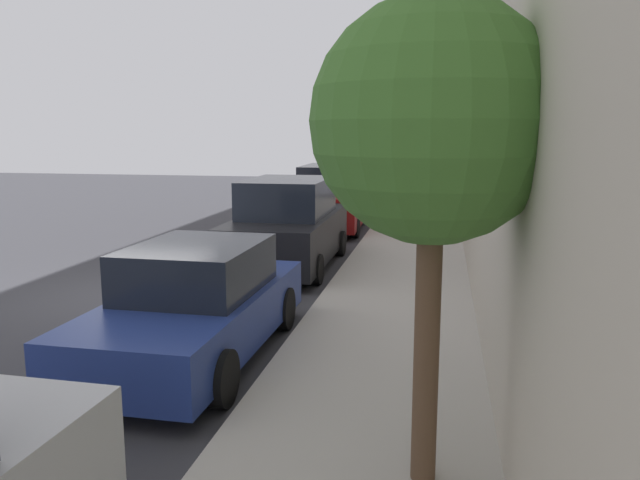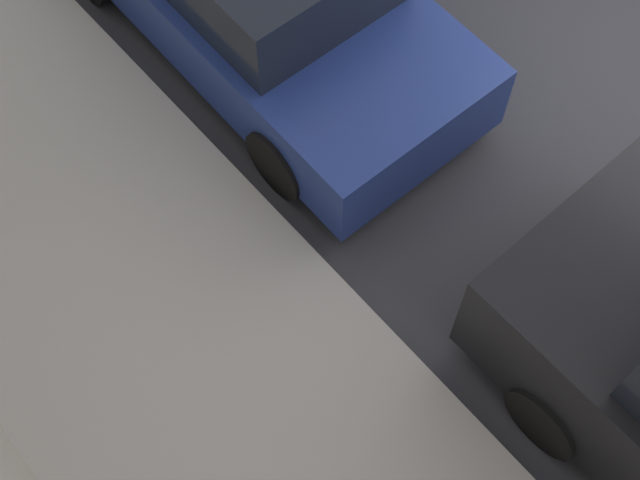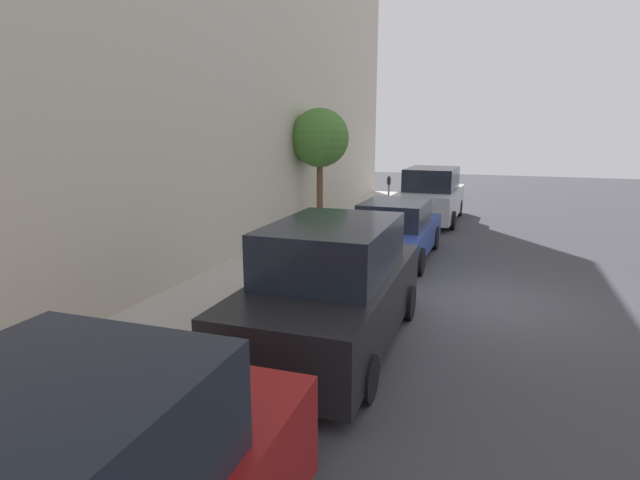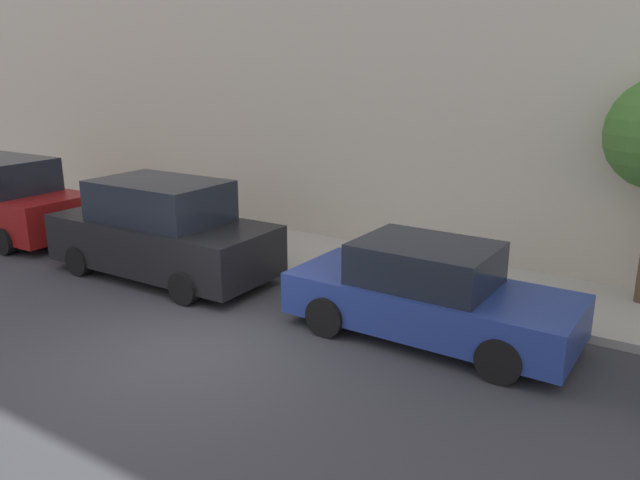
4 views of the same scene
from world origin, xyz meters
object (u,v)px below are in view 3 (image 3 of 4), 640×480
parked_suv_nearest (431,196)px  street_tree (320,139)px  parked_suv_third (333,288)px  parked_sedan_second (395,232)px  parking_meter_near (389,190)px

parked_suv_nearest → street_tree: 5.10m
parked_suv_third → street_tree: size_ratio=1.24×
parked_sedan_second → parking_meter_near: 6.63m
parked_sedan_second → parked_suv_third: size_ratio=0.94×
parked_sedan_second → parked_suv_nearest: bearing=-91.3°
parked_suv_nearest → parked_suv_third: 11.75m
parked_suv_nearest → parked_suv_third: size_ratio=1.01×
parked_suv_nearest → parking_meter_near: parked_suv_nearest is taller
parked_suv_nearest → street_tree: size_ratio=1.24×
parked_sedan_second → parking_meter_near: parking_meter_near is taller
parking_meter_near → street_tree: street_tree is taller
parked_suv_third → parking_meter_near: (1.72, -12.17, 0.10)m
street_tree → parked_suv_nearest: bearing=-134.2°
parked_suv_nearest → parked_sedan_second: (0.13, 6.02, -0.21)m
parking_meter_near → parked_suv_nearest: bearing=166.2°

